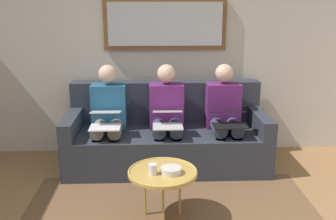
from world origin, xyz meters
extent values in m
cube|color=beige|center=(0.00, -2.60, 1.30)|extent=(6.00, 0.12, 2.60)
cube|color=#2D333D|center=(0.00, -2.05, 0.21)|extent=(2.20, 0.90, 0.42)
cube|color=#2D333D|center=(0.00, -2.40, 0.66)|extent=(2.20, 0.20, 0.48)
cube|color=#2D333D|center=(-1.03, -2.05, 0.52)|extent=(0.14, 0.90, 0.20)
cube|color=#2D333D|center=(1.03, -2.05, 0.52)|extent=(0.14, 0.90, 0.20)
cube|color=brown|center=(0.00, -2.51, 1.55)|extent=(1.41, 0.04, 0.59)
cube|color=#B2B7BC|center=(0.00, -2.48, 1.55)|extent=(1.31, 0.01, 0.49)
cylinder|color=tan|center=(0.08, -0.90, 0.44)|extent=(0.58, 0.58, 0.03)
torus|color=tan|center=(0.08, -0.90, 0.45)|extent=(0.58, 0.58, 0.02)
cylinder|color=#B28E42|center=(0.08, -0.73, 0.21)|extent=(0.02, 0.02, 0.43)
cylinder|color=#B28E42|center=(-0.07, -0.99, 0.21)|extent=(0.02, 0.02, 0.43)
cylinder|color=#B28E42|center=(0.23, -0.99, 0.21)|extent=(0.02, 0.02, 0.43)
cylinder|color=silver|center=(0.16, -0.84, 0.50)|extent=(0.07, 0.07, 0.09)
cylinder|color=beige|center=(0.01, -0.86, 0.48)|extent=(0.17, 0.17, 0.05)
cube|color=#66236B|center=(-0.64, -2.15, 0.67)|extent=(0.38, 0.22, 0.50)
sphere|color=beige|center=(-0.64, -2.15, 1.04)|extent=(0.20, 0.20, 0.20)
cylinder|color=#384256|center=(-0.73, -1.94, 0.49)|extent=(0.14, 0.42, 0.14)
cylinder|color=#384256|center=(-0.55, -1.94, 0.49)|extent=(0.14, 0.42, 0.14)
cylinder|color=#384256|center=(-0.73, -1.73, 0.21)|extent=(0.11, 0.11, 0.42)
cylinder|color=#384256|center=(-0.55, -1.73, 0.21)|extent=(0.11, 0.11, 0.42)
cube|color=black|center=(-0.64, -1.73, 0.57)|extent=(0.35, 0.21, 0.01)
cube|color=black|center=(-0.64, -1.87, 0.67)|extent=(0.35, 0.21, 0.07)
cube|color=#A5C6EA|center=(-0.64, -1.86, 0.68)|extent=(0.31, 0.18, 0.06)
cube|color=#66236B|center=(0.00, -2.15, 0.67)|extent=(0.38, 0.22, 0.50)
sphere|color=beige|center=(0.00, -2.15, 1.04)|extent=(0.20, 0.20, 0.20)
cylinder|color=#384256|center=(-0.09, -1.94, 0.49)|extent=(0.14, 0.42, 0.14)
cylinder|color=#384256|center=(0.09, -1.94, 0.49)|extent=(0.14, 0.42, 0.14)
cylinder|color=#384256|center=(-0.09, -1.73, 0.21)|extent=(0.11, 0.11, 0.42)
cylinder|color=#384256|center=(0.09, -1.73, 0.21)|extent=(0.11, 0.11, 0.42)
cube|color=silver|center=(0.00, -1.73, 0.57)|extent=(0.31, 0.23, 0.01)
cube|color=silver|center=(0.00, -1.87, 0.69)|extent=(0.31, 0.23, 0.07)
cube|color=#A5C6EA|center=(0.00, -1.87, 0.69)|extent=(0.27, 0.20, 0.05)
cube|color=#235B84|center=(0.64, -2.15, 0.67)|extent=(0.38, 0.22, 0.50)
sphere|color=beige|center=(0.64, -2.15, 1.04)|extent=(0.20, 0.20, 0.20)
cylinder|color=gray|center=(0.55, -1.94, 0.49)|extent=(0.14, 0.42, 0.14)
cylinder|color=gray|center=(0.73, -1.94, 0.49)|extent=(0.14, 0.42, 0.14)
cylinder|color=gray|center=(0.55, -1.73, 0.21)|extent=(0.11, 0.11, 0.42)
cylinder|color=gray|center=(0.73, -1.73, 0.21)|extent=(0.11, 0.11, 0.42)
cube|color=white|center=(0.64, -1.73, 0.57)|extent=(0.31, 0.24, 0.01)
cube|color=white|center=(0.64, -1.87, 0.69)|extent=(0.31, 0.23, 0.06)
cube|color=#A5C6EA|center=(0.64, -1.87, 0.69)|extent=(0.28, 0.20, 0.05)
camera|label=1|loc=(0.15, 2.01, 1.79)|focal=41.20mm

